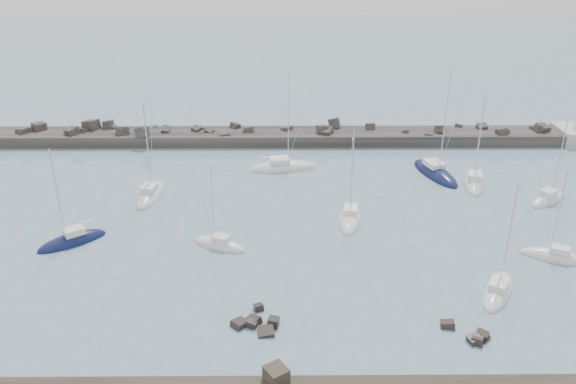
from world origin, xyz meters
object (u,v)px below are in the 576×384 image
Objects in this scene: sailboat_7 at (435,174)px; sailboat_9 at (473,183)px; sailboat_2 at (151,195)px; sailboat_11 at (548,200)px; sailboat_5 at (350,219)px; sailboat_6 at (498,291)px; sailboat_4 at (219,245)px; sailboat_1 at (72,242)px; sailboat_3 at (283,168)px; sailboat_8 at (554,257)px.

sailboat_7 is 1.19× the size of sailboat_9.
sailboat_11 is (51.13, -1.73, -0.00)m from sailboat_2.
sailboat_6 is at bearing -50.34° from sailboat_5.
sailboat_11 is (40.92, 11.19, 0.02)m from sailboat_4.
sailboat_9 reaches higher than sailboat_1.
sailboat_2 is 19.47m from sailboat_3.
sailboat_4 is 42.42m from sailboat_11.
sailboat_8 is at bearing 37.02° from sailboat_6.
sailboat_8 is at bearing -4.50° from sailboat_4.
sailboat_1 is 58.15m from sailboat_11.
sailboat_6 is 1.02× the size of sailboat_11.
sailboat_5 is (8.04, -16.11, -0.00)m from sailboat_3.
sailboat_11 is at bearing 56.11° from sailboat_6.
sailboat_1 reaches higher than sailboat_6.
sailboat_7 is (21.61, -2.32, 0.01)m from sailboat_3.
sailboat_3 is 1.30× the size of sailboat_6.
sailboat_5 reaches higher than sailboat_8.
sailboat_2 reaches higher than sailboat_5.
sailboat_2 is at bearing 63.18° from sailboat_1.
sailboat_2 is at bearing -169.86° from sailboat_7.
sailboat_9 is (49.27, 15.67, -0.00)m from sailboat_1.
sailboat_1 is 16.33m from sailboat_4.
sailboat_2 is (6.09, 12.05, -0.00)m from sailboat_1.
sailboat_9 is at bearing -12.21° from sailboat_3.
sailboat_2 reaches higher than sailboat_11.
sailboat_8 is 0.94× the size of sailboat_11.
sailboat_9 is (26.05, -5.64, 0.02)m from sailboat_3.
sailboat_8 is at bearing -23.32° from sailboat_5.
sailboat_1 is at bearing -116.82° from sailboat_2.
sailboat_5 is 19.34m from sailboat_7.
sailboat_9 reaches higher than sailboat_4.
sailboat_6 is 10.20m from sailboat_8.
sailboat_4 is 34.76m from sailboat_7.
sailboat_8 is (45.75, -15.73, -0.02)m from sailboat_2.
sailboat_4 is 0.63× the size of sailboat_7.
sailboat_9 is at bearing 146.08° from sailboat_11.
sailboat_3 is 1.41× the size of sailboat_8.
sailboat_8 is at bearing -4.05° from sailboat_1.
sailboat_7 is (44.83, 18.98, -0.01)m from sailboat_1.
sailboat_2 reaches higher than sailboat_6.
sailboat_11 is (57.22, 10.32, -0.01)m from sailboat_1.
sailboat_6 reaches higher than sailboat_8.
sailboat_4 is at bearing -145.16° from sailboat_7.
sailboat_6 is at bearing -142.98° from sailboat_8.
sailboat_8 is at bearing -82.42° from sailboat_9.
sailboat_1 is 48.68m from sailboat_7.
sailboat_5 is (31.26, 5.20, -0.02)m from sailboat_1.
sailboat_5 is at bearing -15.24° from sailboat_2.
sailboat_3 reaches higher than sailboat_5.
sailboat_5 is 22.41m from sailboat_8.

